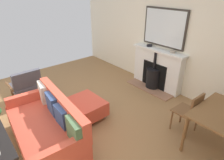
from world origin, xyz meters
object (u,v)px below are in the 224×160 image
at_px(sofa, 48,126).
at_px(ottoman, 87,107).
at_px(dining_chair_near_fireplace, 190,110).
at_px(fireplace, 156,71).
at_px(mantel_bowl_near, 149,45).
at_px(armchair_accent, 26,84).
at_px(mantel_bowl_far, 173,52).

bearing_deg(sofa, ottoman, -166.44).
bearing_deg(dining_chair_near_fireplace, fireplace, -122.59).
bearing_deg(sofa, mantel_bowl_near, -171.26).
bearing_deg(mantel_bowl_near, fireplace, 84.44).
distance_m(fireplace, sofa, 3.04).
bearing_deg(ottoman, fireplace, 178.12).
relative_size(sofa, ottoman, 2.36).
xyz_separation_m(sofa, ottoman, (-0.91, -0.22, -0.13)).
bearing_deg(armchair_accent, fireplace, 153.43).
bearing_deg(mantel_bowl_far, dining_chair_near_fireplace, 48.79).
bearing_deg(sofa, mantel_bowl_far, 175.76).
xyz_separation_m(armchair_accent, dining_chair_near_fireplace, (-1.88, 2.95, 0.02)).
xyz_separation_m(mantel_bowl_far, dining_chair_near_fireplace, (1.01, 1.15, -0.58)).
bearing_deg(mantel_bowl_near, sofa, 8.74).
distance_m(mantel_bowl_far, dining_chair_near_fireplace, 1.63).
height_order(ottoman, armchair_accent, armchair_accent).
xyz_separation_m(fireplace, mantel_bowl_near, (-0.03, -0.32, 0.60)).
height_order(mantel_bowl_near, armchair_accent, mantel_bowl_near).
bearing_deg(fireplace, dining_chair_near_fireplace, 57.41).
height_order(mantel_bowl_far, ottoman, mantel_bowl_far).
xyz_separation_m(mantel_bowl_near, dining_chair_near_fireplace, (1.01, 1.85, -0.58)).
bearing_deg(mantel_bowl_near, dining_chair_near_fireplace, 61.42).
relative_size(fireplace, armchair_accent, 1.79).
xyz_separation_m(mantel_bowl_far, armchair_accent, (2.89, -1.81, -0.60)).
height_order(mantel_bowl_far, sofa, mantel_bowl_far).
distance_m(mantel_bowl_far, ottoman, 2.35).
bearing_deg(armchair_accent, ottoman, 118.42).
bearing_deg(fireplace, armchair_accent, -26.57).
bearing_deg(fireplace, sofa, 2.82).
height_order(mantel_bowl_far, armchair_accent, mantel_bowl_far).
bearing_deg(dining_chair_near_fireplace, mantel_bowl_far, -131.21).
distance_m(mantel_bowl_near, mantel_bowl_far, 0.70).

